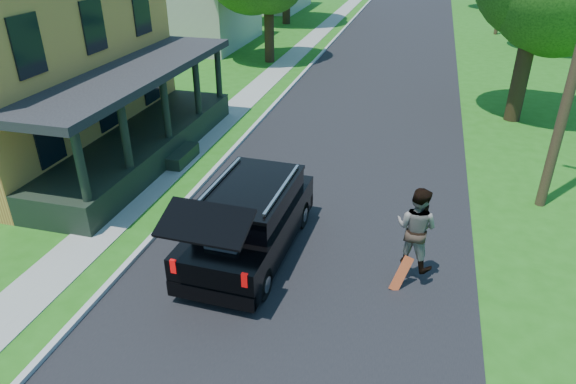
# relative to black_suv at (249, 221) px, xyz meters

# --- Properties ---
(ground) EXTENTS (140.00, 140.00, 0.00)m
(ground) POSITION_rel_black_suv_xyz_m (1.40, -1.50, -0.91)
(ground) COLOR #216013
(ground) RESTS_ON ground
(street) EXTENTS (8.00, 120.00, 0.02)m
(street) POSITION_rel_black_suv_xyz_m (1.40, 18.50, -0.91)
(street) COLOR black
(street) RESTS_ON ground
(curb) EXTENTS (0.15, 120.00, 0.12)m
(curb) POSITION_rel_black_suv_xyz_m (-2.65, 18.50, -0.91)
(curb) COLOR #ACACA7
(curb) RESTS_ON ground
(sidewalk) EXTENTS (1.30, 120.00, 0.03)m
(sidewalk) POSITION_rel_black_suv_xyz_m (-4.20, 18.50, -0.91)
(sidewalk) COLOR gray
(sidewalk) RESTS_ON ground
(front_walk) EXTENTS (6.50, 1.20, 0.03)m
(front_walk) POSITION_rel_black_suv_xyz_m (-8.10, 4.50, -0.91)
(front_walk) COLOR gray
(front_walk) RESTS_ON ground
(black_suv) EXTENTS (2.13, 5.19, 2.39)m
(black_suv) POSITION_rel_black_suv_xyz_m (0.00, 0.00, 0.00)
(black_suv) COLOR black
(black_suv) RESTS_ON ground
(skateboarder) EXTENTS (1.16, 1.05, 1.96)m
(skateboarder) POSITION_rel_black_suv_xyz_m (3.90, 0.00, 0.42)
(skateboarder) COLOR black
(skateboarder) RESTS_ON ground
(skateboard) EXTENTS (0.48, 0.39, 0.81)m
(skateboard) POSITION_rel_black_suv_xyz_m (3.71, -0.45, -0.56)
(skateboard) COLOR #BD3D10
(skateboard) RESTS_ON ground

